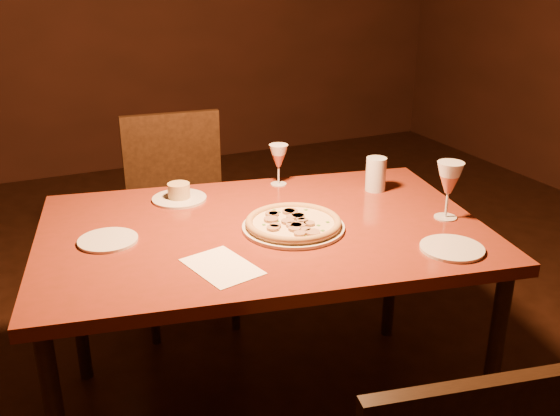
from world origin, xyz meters
name	(u,v)px	position (x,y,z in m)	size (l,w,h in m)	color
dining_table	(263,245)	(0.00, 0.24, 0.71)	(1.61, 1.20, 0.78)	maroon
chair_far	(180,207)	(-0.04, 1.13, 0.54)	(0.50, 0.50, 0.95)	black
pizza_plate	(293,223)	(0.08, 0.18, 0.80)	(0.34, 0.34, 0.04)	silver
ramekin_saucer	(179,195)	(-0.19, 0.59, 0.80)	(0.20, 0.20, 0.06)	silver
wine_glass_far	(279,165)	(0.22, 0.59, 0.86)	(0.07, 0.07, 0.16)	#A65945
wine_glass_right	(448,191)	(0.60, 0.04, 0.88)	(0.09, 0.09, 0.20)	#A65945
water_tumbler	(376,174)	(0.53, 0.38, 0.85)	(0.08, 0.08, 0.13)	silver
side_plate_left	(108,240)	(-0.49, 0.33, 0.79)	(0.19, 0.19, 0.01)	silver
side_plate_near	(452,248)	(0.46, -0.17, 0.79)	(0.20, 0.20, 0.01)	silver
menu_card	(222,267)	(-0.22, 0.01, 0.78)	(0.16, 0.23, 0.00)	white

